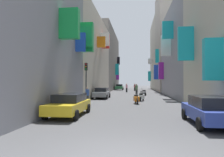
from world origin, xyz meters
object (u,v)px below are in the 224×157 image
(parked_car_yellow, at_px, (69,104))
(pedestrian_crossing, at_px, (137,90))
(pedestrian_near_right, at_px, (135,87))
(traffic_light_near_corner, at_px, (86,75))
(parked_car_green, at_px, (119,87))
(scooter_orange, at_px, (136,99))
(scooter_white, at_px, (142,97))
(scooter_silver, at_px, (143,92))
(pedestrian_near_left, at_px, (127,88))
(parked_car_grey, at_px, (102,93))
(parked_car_blue, at_px, (209,110))
(pedestrian_mid_street, at_px, (87,95))

(parked_car_yellow, bearing_deg, pedestrian_crossing, 77.26)
(pedestrian_near_right, bearing_deg, traffic_light_near_corner, -100.30)
(parked_car_yellow, distance_m, parked_car_green, 38.93)
(scooter_orange, bearing_deg, scooter_white, 78.34)
(scooter_silver, bearing_deg, traffic_light_near_corner, -117.99)
(parked_car_green, relative_size, scooter_orange, 2.36)
(parked_car_yellow, distance_m, pedestrian_near_right, 34.40)
(pedestrian_near_left, bearing_deg, traffic_light_near_corner, -98.81)
(pedestrian_near_right, bearing_deg, parked_car_grey, -101.06)
(scooter_white, bearing_deg, parked_car_yellow, -114.95)
(parked_car_blue, distance_m, pedestrian_crossing, 21.24)
(scooter_white, distance_m, pedestrian_crossing, 8.77)
(scooter_white, bearing_deg, pedestrian_crossing, 93.26)
(scooter_white, distance_m, scooter_silver, 8.91)
(parked_car_grey, distance_m, parked_car_blue, 16.90)
(parked_car_grey, xyz_separation_m, traffic_light_near_corner, (-0.70, -5.42, 2.03))
(pedestrian_crossing, bearing_deg, scooter_silver, 8.25)
(parked_car_yellow, bearing_deg, pedestrian_near_left, 85.15)
(parked_car_grey, height_order, pedestrian_crossing, pedestrian_crossing)
(parked_car_yellow, distance_m, pedestrian_mid_street, 7.02)
(scooter_silver, xyz_separation_m, pedestrian_mid_street, (-5.86, -12.25, 0.33))
(pedestrian_near_right, distance_m, traffic_light_near_corner, 26.98)
(pedestrian_mid_street, bearing_deg, scooter_silver, 64.45)
(parked_car_green, xyz_separation_m, pedestrian_near_left, (2.30, -10.52, 0.11))
(parked_car_blue, relative_size, pedestrian_mid_street, 2.65)
(parked_car_green, bearing_deg, scooter_white, -80.66)
(parked_car_blue, bearing_deg, pedestrian_crossing, 99.26)
(parked_car_yellow, xyz_separation_m, scooter_white, (4.82, 10.35, -0.27))
(scooter_orange, xyz_separation_m, pedestrian_near_right, (-0.21, 26.70, 0.36))
(traffic_light_near_corner, bearing_deg, scooter_silver, 62.01)
(pedestrian_crossing, distance_m, pedestrian_near_right, 15.07)
(parked_car_grey, height_order, scooter_orange, parked_car_grey)
(scooter_silver, height_order, pedestrian_crossing, pedestrian_crossing)
(scooter_white, bearing_deg, scooter_silver, 86.61)
(scooter_white, distance_m, pedestrian_mid_street, 6.30)
(parked_car_yellow, xyz_separation_m, scooter_silver, (5.34, 19.25, -0.27))
(scooter_silver, bearing_deg, pedestrian_mid_street, -115.55)
(parked_car_yellow, bearing_deg, traffic_light_near_corner, 95.95)
(parked_car_blue, distance_m, pedestrian_near_left, 30.74)
(parked_car_grey, height_order, scooter_silver, parked_car_grey)
(scooter_silver, height_order, traffic_light_near_corner, traffic_light_near_corner)
(parked_car_grey, height_order, pedestrian_near_right, pedestrian_near_right)
(parked_car_grey, height_order, pedestrian_near_left, pedestrian_near_left)
(parked_car_grey, relative_size, scooter_silver, 2.21)
(parked_car_yellow, xyz_separation_m, parked_car_blue, (7.73, -1.86, 0.02))
(parked_car_yellow, relative_size, parked_car_green, 1.00)
(pedestrian_crossing, bearing_deg, traffic_light_near_corner, -114.16)
(pedestrian_near_left, bearing_deg, parked_car_blue, -80.03)
(pedestrian_crossing, bearing_deg, scooter_white, -86.74)
(pedestrian_mid_street, bearing_deg, pedestrian_near_right, 80.54)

